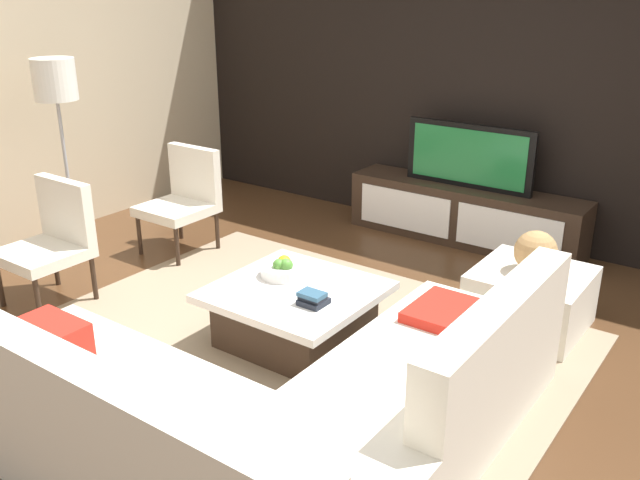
% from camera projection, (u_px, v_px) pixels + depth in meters
% --- Properties ---
extents(ground_plane, '(14.00, 14.00, 0.00)m').
position_uv_depth(ground_plane, '(299.00, 353.00, 4.26)').
color(ground_plane, '#4C301C').
extents(feature_wall_back, '(6.40, 0.12, 2.80)m').
position_uv_depth(feature_wall_back, '(490.00, 77.00, 5.80)').
color(feature_wall_back, black).
rests_on(feature_wall_back, ground).
extents(side_wall_left, '(0.12, 5.20, 2.80)m').
position_uv_depth(side_wall_left, '(5.00, 79.00, 5.65)').
color(side_wall_left, beige).
rests_on(side_wall_left, ground).
extents(area_rug, '(3.34, 2.76, 0.01)m').
position_uv_depth(area_rug, '(286.00, 348.00, 4.31)').
color(area_rug, gray).
rests_on(area_rug, ground).
extents(media_console, '(2.09, 0.44, 0.50)m').
position_uv_depth(media_console, '(464.00, 214.00, 5.98)').
color(media_console, '#332319').
rests_on(media_console, ground).
extents(television, '(1.14, 0.06, 0.55)m').
position_uv_depth(television, '(469.00, 156.00, 5.80)').
color(television, black).
rests_on(television, media_console).
extents(sectional_couch, '(2.38, 2.36, 0.79)m').
position_uv_depth(sectional_couch, '(273.00, 412.00, 3.22)').
color(sectional_couch, silver).
rests_on(sectional_couch, ground).
extents(coffee_table, '(0.96, 0.93, 0.38)m').
position_uv_depth(coffee_table, '(296.00, 314.00, 4.32)').
color(coffee_table, '#332319').
rests_on(coffee_table, ground).
extents(accent_chair_near, '(0.54, 0.53, 0.87)m').
position_uv_depth(accent_chair_near, '(53.00, 235.00, 4.82)').
color(accent_chair_near, '#332319').
rests_on(accent_chair_near, ground).
extents(floor_lamp, '(0.33, 0.33, 1.61)m').
position_uv_depth(floor_lamp, '(56.00, 91.00, 5.31)').
color(floor_lamp, '#A5A5AA').
rests_on(floor_lamp, ground).
extents(ottoman, '(0.70, 0.70, 0.40)m').
position_uv_depth(ottoman, '(530.00, 299.00, 4.52)').
color(ottoman, silver).
rests_on(ottoman, ground).
extents(fruit_bowl, '(0.28, 0.28, 0.13)m').
position_uv_depth(fruit_bowl, '(283.00, 269.00, 4.41)').
color(fruit_bowl, silver).
rests_on(fruit_bowl, coffee_table).
extents(accent_chair_far, '(0.53, 0.54, 0.87)m').
position_uv_depth(accent_chair_far, '(185.00, 194.00, 5.74)').
color(accent_chair_far, '#332319').
rests_on(accent_chair_far, ground).
extents(decorative_ball, '(0.28, 0.28, 0.28)m').
position_uv_depth(decorative_ball, '(536.00, 252.00, 4.40)').
color(decorative_ball, '#AD8451').
rests_on(decorative_ball, ottoman).
extents(book_stack, '(0.15, 0.15, 0.08)m').
position_uv_depth(book_stack, '(313.00, 299.00, 4.03)').
color(book_stack, '#1E232D').
rests_on(book_stack, coffee_table).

